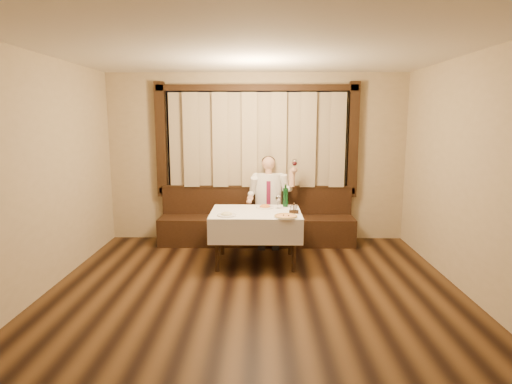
{
  "coord_description": "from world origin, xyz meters",
  "views": [
    {
      "loc": [
        0.08,
        -4.22,
        2.05
      ],
      "look_at": [
        0.0,
        1.9,
        1.0
      ],
      "focal_mm": 30.0,
      "sensor_mm": 36.0,
      "label": 1
    }
  ],
  "objects_px": {
    "seated_man": "(269,194)",
    "banquette": "(257,224)",
    "pasta_red": "(265,205)",
    "cruet_caddy": "(294,210)",
    "dining_table": "(256,219)",
    "pasta_cream": "(227,213)",
    "green_bottle": "(285,197)",
    "pizza": "(286,216)"
  },
  "relations": [
    {
      "from": "pizza",
      "to": "seated_man",
      "type": "distance_m",
      "value": 1.32
    },
    {
      "from": "seated_man",
      "to": "green_bottle",
      "type": "bearing_deg",
      "value": -68.47
    },
    {
      "from": "seated_man",
      "to": "pasta_red",
      "type": "bearing_deg",
      "value": -95.59
    },
    {
      "from": "pasta_red",
      "to": "seated_man",
      "type": "height_order",
      "value": "seated_man"
    },
    {
      "from": "cruet_caddy",
      "to": "seated_man",
      "type": "distance_m",
      "value": 1.1
    },
    {
      "from": "pizza",
      "to": "pasta_cream",
      "type": "relative_size",
      "value": 1.24
    },
    {
      "from": "dining_table",
      "to": "cruet_caddy",
      "type": "height_order",
      "value": "cruet_caddy"
    },
    {
      "from": "dining_table",
      "to": "seated_man",
      "type": "xyz_separation_m",
      "value": [
        0.2,
        0.93,
        0.19
      ]
    },
    {
      "from": "dining_table",
      "to": "green_bottle",
      "type": "xyz_separation_m",
      "value": [
        0.44,
        0.33,
        0.25
      ]
    },
    {
      "from": "banquette",
      "to": "pizza",
      "type": "distance_m",
      "value": 1.52
    },
    {
      "from": "pasta_cream",
      "to": "pasta_red",
      "type": "bearing_deg",
      "value": 44.59
    },
    {
      "from": "pasta_cream",
      "to": "seated_man",
      "type": "xyz_separation_m",
      "value": [
        0.59,
        1.21,
        0.05
      ]
    },
    {
      "from": "banquette",
      "to": "dining_table",
      "type": "height_order",
      "value": "banquette"
    },
    {
      "from": "pasta_red",
      "to": "cruet_caddy",
      "type": "xyz_separation_m",
      "value": [
        0.4,
        -0.36,
        0.01
      ]
    },
    {
      "from": "pasta_cream",
      "to": "cruet_caddy",
      "type": "relative_size",
      "value": 1.86
    },
    {
      "from": "pasta_red",
      "to": "pasta_cream",
      "type": "xyz_separation_m",
      "value": [
        -0.52,
        -0.52,
        -0.0
      ]
    },
    {
      "from": "pasta_cream",
      "to": "green_bottle",
      "type": "relative_size",
      "value": 0.75
    },
    {
      "from": "banquette",
      "to": "pasta_red",
      "type": "relative_size",
      "value": 12.23
    },
    {
      "from": "pasta_cream",
      "to": "cruet_caddy",
      "type": "height_order",
      "value": "cruet_caddy"
    },
    {
      "from": "pasta_red",
      "to": "cruet_caddy",
      "type": "distance_m",
      "value": 0.54
    },
    {
      "from": "dining_table",
      "to": "pizza",
      "type": "distance_m",
      "value": 0.56
    },
    {
      "from": "dining_table",
      "to": "cruet_caddy",
      "type": "xyz_separation_m",
      "value": [
        0.53,
        -0.12,
        0.15
      ]
    },
    {
      "from": "pasta_red",
      "to": "dining_table",
      "type": "bearing_deg",
      "value": -118.74
    },
    {
      "from": "banquette",
      "to": "cruet_caddy",
      "type": "xyz_separation_m",
      "value": [
        0.53,
        -1.14,
        0.5
      ]
    },
    {
      "from": "pasta_red",
      "to": "green_bottle",
      "type": "xyz_separation_m",
      "value": [
        0.3,
        0.09,
        0.11
      ]
    },
    {
      "from": "pasta_cream",
      "to": "seated_man",
      "type": "distance_m",
      "value": 1.35
    },
    {
      "from": "pizza",
      "to": "green_bottle",
      "type": "distance_m",
      "value": 0.71
    },
    {
      "from": "pizza",
      "to": "pasta_cream",
      "type": "distance_m",
      "value": 0.8
    },
    {
      "from": "pizza",
      "to": "green_bottle",
      "type": "xyz_separation_m",
      "value": [
        0.03,
        0.7,
        0.13
      ]
    },
    {
      "from": "banquette",
      "to": "green_bottle",
      "type": "bearing_deg",
      "value": -57.7
    },
    {
      "from": "pasta_cream",
      "to": "seated_man",
      "type": "bearing_deg",
      "value": 63.93
    },
    {
      "from": "seated_man",
      "to": "dining_table",
      "type": "bearing_deg",
      "value": -102.08
    },
    {
      "from": "pizza",
      "to": "banquette",
      "type": "bearing_deg",
      "value": 106.22
    },
    {
      "from": "banquette",
      "to": "pasta_cream",
      "type": "bearing_deg",
      "value": -106.78
    },
    {
      "from": "banquette",
      "to": "dining_table",
      "type": "bearing_deg",
      "value": -90.0
    },
    {
      "from": "seated_man",
      "to": "banquette",
      "type": "bearing_deg",
      "value": 155.7
    },
    {
      "from": "green_bottle",
      "to": "seated_man",
      "type": "height_order",
      "value": "seated_man"
    },
    {
      "from": "pizza",
      "to": "pasta_cream",
      "type": "bearing_deg",
      "value": 173.53
    },
    {
      "from": "dining_table",
      "to": "green_bottle",
      "type": "bearing_deg",
      "value": 37.3
    },
    {
      "from": "cruet_caddy",
      "to": "seated_man",
      "type": "bearing_deg",
      "value": 114.57
    },
    {
      "from": "banquette",
      "to": "pasta_red",
      "type": "distance_m",
      "value": 0.93
    },
    {
      "from": "cruet_caddy",
      "to": "seated_man",
      "type": "height_order",
      "value": "seated_man"
    }
  ]
}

